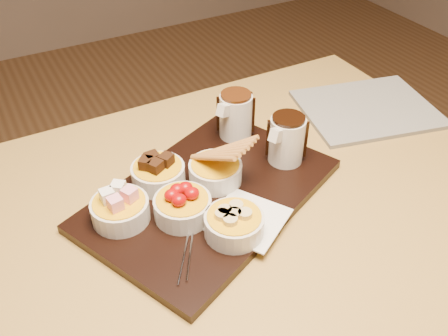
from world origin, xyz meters
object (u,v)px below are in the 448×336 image
serving_board (210,194)px  pitcher_milk_chocolate (236,116)px  pitcher_dark_chocolate (287,140)px  newspaper (367,109)px  bowl_strawberries (183,208)px  dining_table (211,247)px

serving_board → pitcher_milk_chocolate: size_ratio=4.89×
pitcher_milk_chocolate → pitcher_dark_chocolate: bearing=-94.4°
newspaper → pitcher_dark_chocolate: bearing=-150.7°
bowl_strawberries → pitcher_milk_chocolate: size_ratio=1.06×
bowl_strawberries → newspaper: size_ratio=0.33×
dining_table → bowl_strawberries: bowl_strawberries is taller
serving_board → pitcher_milk_chocolate: (0.13, 0.14, 0.06)m
bowl_strawberries → pitcher_dark_chocolate: bearing=11.5°
serving_board → pitcher_milk_chocolate: bearing=21.8°
bowl_strawberries → pitcher_dark_chocolate: (0.25, 0.05, 0.03)m
serving_board → dining_table: bearing=-140.4°
serving_board → newspaper: serving_board is taller
serving_board → bowl_strawberries: (-0.07, -0.04, 0.03)m
pitcher_dark_chocolate → dining_table: bearing=168.3°
serving_board → pitcher_dark_chocolate: bearing=-20.0°
dining_table → serving_board: size_ratio=2.61×
dining_table → bowl_strawberries: (-0.06, -0.01, 0.14)m
pitcher_dark_chocolate → newspaper: bearing=-7.9°
dining_table → newspaper: newspaper is taller
dining_table → newspaper: size_ratio=4.00×
dining_table → bowl_strawberries: 0.15m
dining_table → pitcher_dark_chocolate: size_ratio=12.76×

